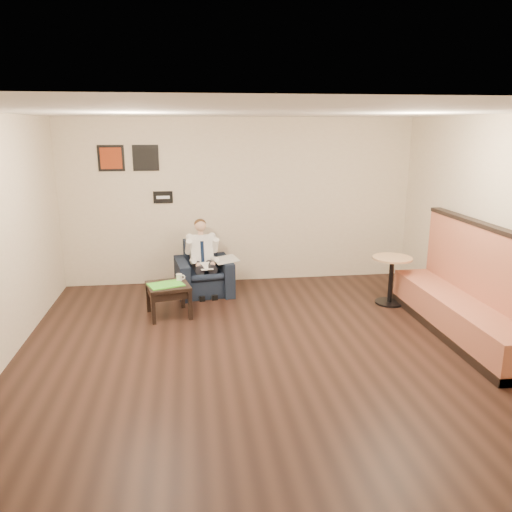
{
  "coord_description": "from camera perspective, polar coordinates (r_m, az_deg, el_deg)",
  "views": [
    {
      "loc": [
        -0.87,
        -5.46,
        2.65
      ],
      "look_at": [
        0.03,
        1.2,
        0.9
      ],
      "focal_mm": 35.0,
      "sensor_mm": 36.0,
      "label": 1
    }
  ],
  "objects": [
    {
      "name": "newspaper",
      "position": [
        8.06,
        -3.49,
        -0.4
      ],
      "size": [
        0.44,
        0.51,
        0.01
      ],
      "primitive_type": "cube",
      "rotation": [
        0.0,
        0.0,
        0.19
      ],
      "color": "silver",
      "rests_on": "armchair"
    },
    {
      "name": "smartphone",
      "position": [
        7.37,
        -9.86,
        -2.77
      ],
      "size": [
        0.15,
        0.08,
        0.01
      ],
      "primitive_type": "cube",
      "rotation": [
        0.0,
        0.0,
        0.04
      ],
      "color": "black",
      "rests_on": "side_table"
    },
    {
      "name": "art_print_left",
      "position": [
        8.55,
        -16.23,
        10.69
      ],
      "size": [
        0.42,
        0.03,
        0.42
      ],
      "primitive_type": "cube",
      "color": "maroon",
      "rests_on": "wall_back"
    },
    {
      "name": "side_table",
      "position": [
        7.28,
        -9.95,
        -4.98
      ],
      "size": [
        0.68,
        0.68,
        0.47
      ],
      "primitive_type": "cube",
      "rotation": [
        0.0,
        0.0,
        0.21
      ],
      "color": "black",
      "rests_on": "ground"
    },
    {
      "name": "wall_back",
      "position": [
        8.6,
        -1.81,
        6.24
      ],
      "size": [
        6.0,
        0.02,
        2.8
      ],
      "primitive_type": "cube",
      "color": "beige",
      "rests_on": "ground"
    },
    {
      "name": "art_print_right",
      "position": [
        8.49,
        -12.49,
        10.89
      ],
      "size": [
        0.42,
        0.03,
        0.42
      ],
      "primitive_type": "cube",
      "color": "black",
      "rests_on": "wall_back"
    },
    {
      "name": "cafe_table",
      "position": [
        7.89,
        15.15,
        -2.72
      ],
      "size": [
        0.64,
        0.64,
        0.74
      ],
      "primitive_type": "cylinder",
      "rotation": [
        0.0,
        0.0,
        -0.08
      ],
      "color": "tan",
      "rests_on": "ground"
    },
    {
      "name": "ceiling",
      "position": [
        5.53,
        1.43,
        16.16
      ],
      "size": [
        6.0,
        6.0,
        0.02
      ],
      "primitive_type": "cube",
      "color": "white",
      "rests_on": "wall_back"
    },
    {
      "name": "coffee_mug",
      "position": [
        7.34,
        -8.78,
        -2.42
      ],
      "size": [
        0.1,
        0.1,
        0.1
      ],
      "primitive_type": "cylinder",
      "rotation": [
        0.0,
        0.0,
        0.21
      ],
      "color": "white",
      "rests_on": "side_table"
    },
    {
      "name": "banquette",
      "position": [
        6.94,
        22.64,
        -2.75
      ],
      "size": [
        0.67,
        2.79,
        1.43
      ],
      "primitive_type": "cube",
      "color": "#AF5E43",
      "rests_on": "ground"
    },
    {
      "name": "wall_front",
      "position": [
        2.9,
        10.85,
        -11.22
      ],
      "size": [
        6.0,
        0.02,
        2.8
      ],
      "primitive_type": "cube",
      "color": "beige",
      "rests_on": "ground"
    },
    {
      "name": "lap_papers",
      "position": [
        7.91,
        -5.79,
        -1.15
      ],
      "size": [
        0.24,
        0.31,
        0.01
      ],
      "primitive_type": "cube",
      "rotation": [
        0.0,
        0.0,
        0.21
      ],
      "color": "white",
      "rests_on": "seated_man"
    },
    {
      "name": "seating_sign",
      "position": [
        8.54,
        -10.57,
        6.62
      ],
      "size": [
        0.32,
        0.02,
        0.2
      ],
      "primitive_type": "cube",
      "color": "black",
      "rests_on": "wall_back"
    },
    {
      "name": "armchair",
      "position": [
        8.13,
        -6.01,
        -1.43
      ],
      "size": [
        0.97,
        0.97,
        0.83
      ],
      "primitive_type": "cube",
      "rotation": [
        0.0,
        0.0,
        0.14
      ],
      "color": "black",
      "rests_on": "ground"
    },
    {
      "name": "ground",
      "position": [
        6.13,
        1.26,
        -10.99
      ],
      "size": [
        6.0,
        6.0,
        0.0
      ],
      "primitive_type": "plane",
      "color": "black",
      "rests_on": "ground"
    },
    {
      "name": "wall_right",
      "position": [
        6.81,
        27.15,
        2.41
      ],
      "size": [
        0.02,
        6.0,
        2.8
      ],
      "primitive_type": "cube",
      "color": "beige",
      "rests_on": "ground"
    },
    {
      "name": "seated_man",
      "position": [
        7.98,
        -5.91,
        -0.57
      ],
      "size": [
        0.65,
        0.88,
        1.14
      ],
      "primitive_type": null,
      "rotation": [
        0.0,
        0.0,
        0.14
      ],
      "color": "white",
      "rests_on": "armchair"
    },
    {
      "name": "green_folder",
      "position": [
        7.18,
        -10.25,
        -3.24
      ],
      "size": [
        0.56,
        0.48,
        0.01
      ],
      "primitive_type": "cube",
      "rotation": [
        0.0,
        0.0,
        0.35
      ],
      "color": "#45DA2B",
      "rests_on": "side_table"
    }
  ]
}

